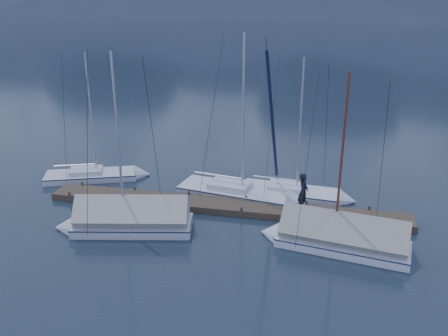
{
  "coord_description": "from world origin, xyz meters",
  "views": [
    {
      "loc": [
        4.42,
        -18.96,
        10.14
      ],
      "look_at": [
        0.0,
        2.0,
        2.2
      ],
      "focal_mm": 38.0,
      "sensor_mm": 36.0,
      "label": 1
    }
  ],
  "objects_px": {
    "sailboat_open_left": "(105,176)",
    "sailboat_covered_far": "(122,221)",
    "sailboat_open_right": "(304,195)",
    "person": "(303,192)",
    "sailboat_open_mid": "(251,196)",
    "sailboat_covered_near": "(331,238)"
  },
  "relations": [
    {
      "from": "sailboat_open_left",
      "to": "sailboat_covered_near",
      "type": "relative_size",
      "value": 0.96
    },
    {
      "from": "person",
      "to": "sailboat_covered_near",
      "type": "bearing_deg",
      "value": -141.65
    },
    {
      "from": "sailboat_open_left",
      "to": "person",
      "type": "height_order",
      "value": "sailboat_open_left"
    },
    {
      "from": "sailboat_open_mid",
      "to": "person",
      "type": "bearing_deg",
      "value": -30.12
    },
    {
      "from": "sailboat_covered_near",
      "to": "sailboat_covered_far",
      "type": "relative_size",
      "value": 0.94
    },
    {
      "from": "sailboat_open_right",
      "to": "person",
      "type": "relative_size",
      "value": 4.24
    },
    {
      "from": "sailboat_open_mid",
      "to": "sailboat_open_right",
      "type": "distance_m",
      "value": 2.84
    },
    {
      "from": "sailboat_covered_near",
      "to": "sailboat_covered_far",
      "type": "distance_m",
      "value": 9.28
    },
    {
      "from": "sailboat_covered_near",
      "to": "sailboat_open_mid",
      "type": "bearing_deg",
      "value": 134.17
    },
    {
      "from": "sailboat_open_left",
      "to": "sailboat_open_mid",
      "type": "height_order",
      "value": "sailboat_open_mid"
    },
    {
      "from": "sailboat_open_left",
      "to": "sailboat_open_right",
      "type": "bearing_deg",
      "value": -2.04
    },
    {
      "from": "sailboat_covered_far",
      "to": "person",
      "type": "relative_size",
      "value": 4.66
    },
    {
      "from": "sailboat_covered_near",
      "to": "person",
      "type": "distance_m",
      "value": 3.08
    },
    {
      "from": "sailboat_open_left",
      "to": "sailboat_covered_far",
      "type": "relative_size",
      "value": 0.9
    },
    {
      "from": "sailboat_open_left",
      "to": "sailboat_covered_near",
      "type": "distance_m",
      "value": 13.96
    },
    {
      "from": "sailboat_open_left",
      "to": "sailboat_covered_far",
      "type": "height_order",
      "value": "sailboat_covered_far"
    },
    {
      "from": "person",
      "to": "sailboat_open_right",
      "type": "bearing_deg",
      "value": 10.87
    },
    {
      "from": "sailboat_covered_far",
      "to": "sailboat_open_right",
      "type": "bearing_deg",
      "value": 34.23
    },
    {
      "from": "sailboat_open_left",
      "to": "sailboat_covered_far",
      "type": "distance_m",
      "value": 6.84
    },
    {
      "from": "sailboat_covered_far",
      "to": "person",
      "type": "distance_m",
      "value": 8.53
    },
    {
      "from": "sailboat_open_right",
      "to": "sailboat_covered_near",
      "type": "bearing_deg",
      "value": -74.72
    },
    {
      "from": "sailboat_open_mid",
      "to": "sailboat_covered_near",
      "type": "relative_size",
      "value": 1.12
    }
  ]
}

